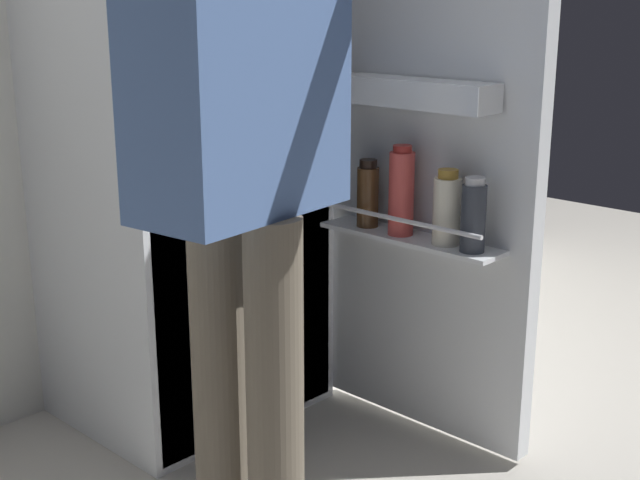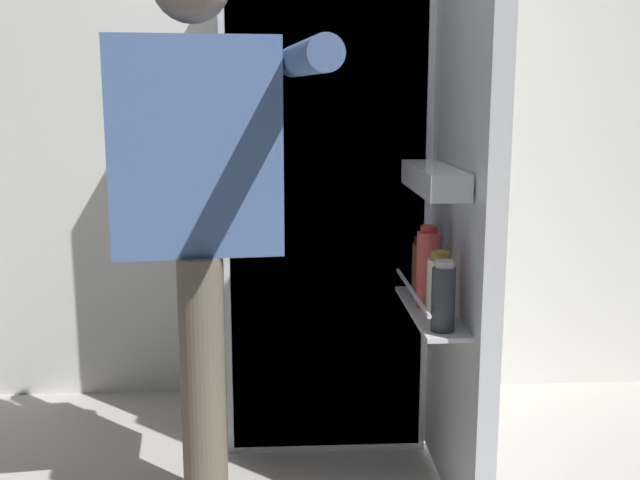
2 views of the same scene
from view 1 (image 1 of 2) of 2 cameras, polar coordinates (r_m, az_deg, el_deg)
ground_plane at (r=2.37m, az=-0.20°, el=-14.55°), size 6.50×6.50×0.00m
refrigerator at (r=2.44m, az=-7.78°, el=7.27°), size 0.72×1.21×1.68m
person at (r=1.71m, az=-5.05°, el=6.97°), size 0.58×0.71×1.57m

